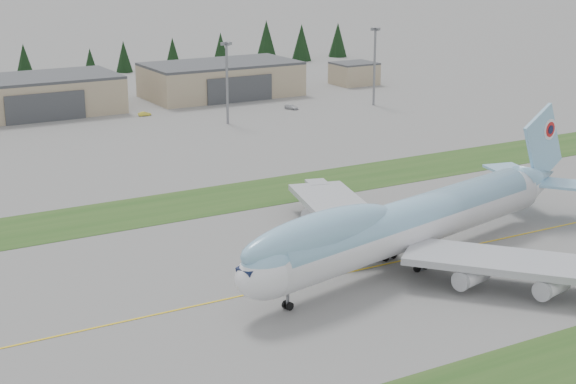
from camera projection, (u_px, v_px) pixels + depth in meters
ground at (380, 266)px, 137.12m from camera, size 7000.00×7000.00×0.00m
grass_strip_near at (566, 364)px, 105.48m from camera, size 400.00×14.00×0.08m
grass_strip_far at (247, 195)px, 174.58m from camera, size 400.00×18.00×0.08m
taxiway_line_main at (380, 266)px, 137.12m from camera, size 400.00×0.40×0.02m
boeing_747_freighter at (410, 222)px, 135.99m from camera, size 78.98×66.25×20.74m
hangar_center at (33, 95)px, 253.23m from camera, size 48.00×26.60×10.80m
hangar_right at (221, 79)px, 281.96m from camera, size 48.00×26.60×10.80m
control_shed at (354, 73)px, 304.77m from camera, size 14.00×12.00×7.60m
floodlight_masts at (2, 83)px, 208.47m from camera, size 182.63×8.69×23.36m
service_vehicle_b at (145, 116)px, 251.82m from camera, size 3.67×1.33×1.20m
service_vehicle_c at (291, 109)px, 261.44m from camera, size 3.31×4.98×1.34m
conifer_belt at (33, 60)px, 312.21m from camera, size 268.63×15.55×16.82m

